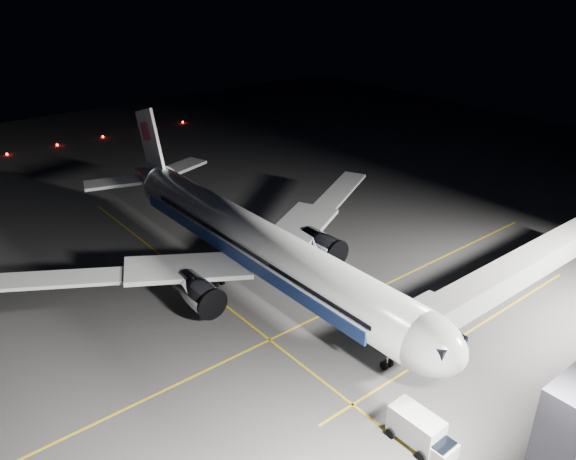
{
  "coord_description": "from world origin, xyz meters",
  "views": [
    {
      "loc": [
        47.75,
        -34.08,
        34.86
      ],
      "look_at": [
        0.59,
        4.03,
        6.0
      ],
      "focal_mm": 35.0,
      "sensor_mm": 36.0,
      "label": 1
    }
  ],
  "objects_px": {
    "safety_cone_a": "(266,258)",
    "airliner": "(253,241)",
    "safety_cone_b": "(336,249)",
    "safety_cone_c": "(315,233)",
    "baggage_tug": "(303,234)",
    "jet_bridge": "(513,273)",
    "service_truck": "(421,431)"
  },
  "relations": [
    {
      "from": "baggage_tug",
      "to": "jet_bridge",
      "type": "bearing_deg",
      "value": -8.49
    },
    {
      "from": "baggage_tug",
      "to": "safety_cone_c",
      "type": "relative_size",
      "value": 5.86
    },
    {
      "from": "airliner",
      "to": "safety_cone_a",
      "type": "relative_size",
      "value": 96.77
    },
    {
      "from": "airliner",
      "to": "jet_bridge",
      "type": "height_order",
      "value": "airliner"
    },
    {
      "from": "airliner",
      "to": "safety_cone_c",
      "type": "relative_size",
      "value": 108.06
    },
    {
      "from": "jet_bridge",
      "to": "safety_cone_b",
      "type": "relative_size",
      "value": 62.63
    },
    {
      "from": "jet_bridge",
      "to": "baggage_tug",
      "type": "distance_m",
      "value": 28.39
    },
    {
      "from": "safety_cone_c",
      "to": "baggage_tug",
      "type": "bearing_deg",
      "value": -83.01
    },
    {
      "from": "service_truck",
      "to": "baggage_tug",
      "type": "xyz_separation_m",
      "value": [
        -34.0,
        16.61,
        -0.62
      ]
    },
    {
      "from": "airliner",
      "to": "safety_cone_c",
      "type": "xyz_separation_m",
      "value": [
        -4.61,
        14.0,
        -4.88
      ]
    },
    {
      "from": "airliner",
      "to": "service_truck",
      "type": "xyz_separation_m",
      "value": [
        29.7,
        -5.1,
        -3.63
      ]
    },
    {
      "from": "jet_bridge",
      "to": "safety_cone_b",
      "type": "xyz_separation_m",
      "value": [
        -22.06,
        -5.3,
        -4.31
      ]
    },
    {
      "from": "baggage_tug",
      "to": "service_truck",
      "type": "bearing_deg",
      "value": -47.98
    },
    {
      "from": "safety_cone_a",
      "to": "airliner",
      "type": "bearing_deg",
      "value": -55.02
    },
    {
      "from": "baggage_tug",
      "to": "safety_cone_c",
      "type": "height_order",
      "value": "baggage_tug"
    },
    {
      "from": "baggage_tug",
      "to": "safety_cone_b",
      "type": "xyz_separation_m",
      "value": [
        5.32,
        1.25,
        -0.64
      ]
    },
    {
      "from": "airliner",
      "to": "safety_cone_b",
      "type": "relative_size",
      "value": 111.94
    },
    {
      "from": "jet_bridge",
      "to": "service_truck",
      "type": "relative_size",
      "value": 6.07
    },
    {
      "from": "jet_bridge",
      "to": "safety_cone_a",
      "type": "distance_m",
      "value": 29.75
    },
    {
      "from": "service_truck",
      "to": "safety_cone_a",
      "type": "xyz_separation_m",
      "value": [
        -32.5,
        9.1,
        -1.22
      ]
    },
    {
      "from": "airliner",
      "to": "baggage_tug",
      "type": "bearing_deg",
      "value": 110.52
    },
    {
      "from": "service_truck",
      "to": "jet_bridge",
      "type": "bearing_deg",
      "value": 105.06
    },
    {
      "from": "safety_cone_b",
      "to": "safety_cone_c",
      "type": "distance_m",
      "value": 5.76
    },
    {
      "from": "baggage_tug",
      "to": "safety_cone_c",
      "type": "bearing_deg",
      "value": 75.04
    },
    {
      "from": "jet_bridge",
      "to": "safety_cone_c",
      "type": "bearing_deg",
      "value": -171.67
    },
    {
      "from": "safety_cone_b",
      "to": "safety_cone_c",
      "type": "bearing_deg",
      "value": 167.51
    },
    {
      "from": "service_truck",
      "to": "safety_cone_a",
      "type": "bearing_deg",
      "value": 163.45
    },
    {
      "from": "jet_bridge",
      "to": "safety_cone_c",
      "type": "distance_m",
      "value": 28.31
    },
    {
      "from": "safety_cone_a",
      "to": "safety_cone_c",
      "type": "distance_m",
      "value": 10.16
    },
    {
      "from": "service_truck",
      "to": "safety_cone_b",
      "type": "xyz_separation_m",
      "value": [
        -28.68,
        17.86,
        -1.26
      ]
    },
    {
      "from": "jet_bridge",
      "to": "baggage_tug",
      "type": "bearing_deg",
      "value": -166.55
    },
    {
      "from": "jet_bridge",
      "to": "service_truck",
      "type": "height_order",
      "value": "jet_bridge"
    }
  ]
}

